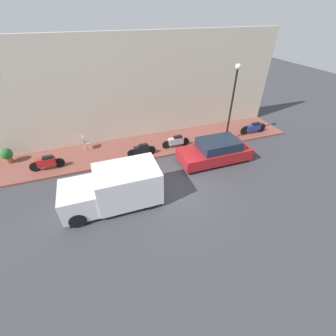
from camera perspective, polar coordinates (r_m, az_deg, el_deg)
ground_plane at (r=11.78m, az=1.92°, el=-5.21°), size 60.00×60.00×0.00m
sidewalk at (r=15.34m, az=-4.30°, el=5.76°), size 3.15×19.60×0.12m
building_facade at (r=15.60m, az=-6.70°, el=19.22°), size 0.30×19.60×6.64m
parked_car at (r=13.79m, az=11.90°, el=4.20°), size 1.83×4.29×1.39m
delivery_van at (r=10.64m, az=-13.76°, el=-4.97°), size 1.99×4.44×1.87m
motorcycle_red at (r=14.41m, az=-28.41°, el=1.22°), size 0.30×1.85×0.82m
motorcycle_blue at (r=17.70m, az=20.91°, el=9.55°), size 0.30×2.09×0.78m
scooter_silver at (r=14.84m, az=2.04°, el=6.82°), size 0.30×1.87×0.77m
motorcycle_black at (r=14.00m, az=-6.69°, el=4.61°), size 0.30×1.79×0.76m
streetlamp at (r=15.06m, az=16.20°, el=17.25°), size 0.32×0.32×4.97m
potted_plant at (r=16.24m, az=-35.75°, el=2.76°), size 0.65×0.65×0.93m
cafe_chair at (r=15.41m, az=-20.29°, el=6.25°), size 0.40×0.40×0.96m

